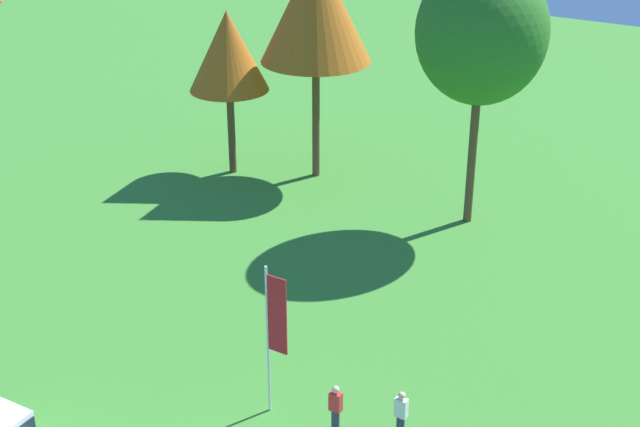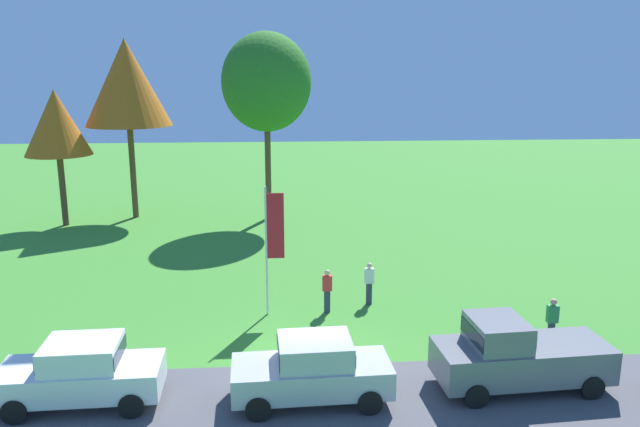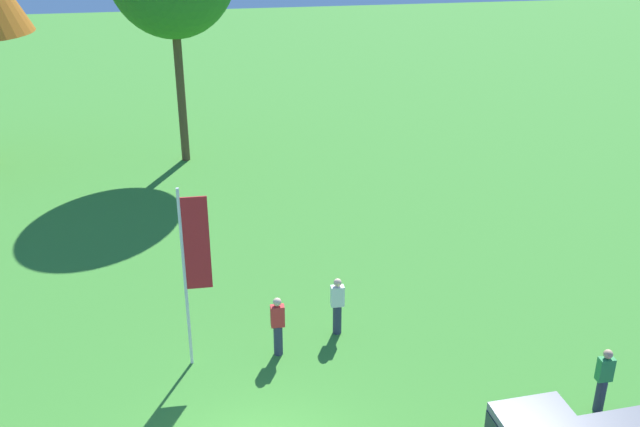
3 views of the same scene
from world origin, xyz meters
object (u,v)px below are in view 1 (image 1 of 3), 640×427
object	(u,v)px
person_on_lawn	(401,416)
tree_far_right	(316,6)
flag_banner	(274,324)
tree_lone_near	(482,33)
person_watching_sky	(336,410)
tree_right_of_center	(228,52)

from	to	relation	value
person_on_lawn	tree_far_right	xyz separation A→B (m)	(-12.45, 15.54, 7.34)
person_on_lawn	flag_banner	xyz separation A→B (m)	(-3.76, -0.77, 2.26)
person_on_lawn	tree_lone_near	distance (m)	16.91
person_watching_sky	person_on_lawn	xyz separation A→B (m)	(1.72, 0.73, 0.00)
tree_lone_near	flag_banner	world-z (taller)	tree_lone_near
tree_right_of_center	tree_far_right	world-z (taller)	tree_far_right
tree_right_of_center	person_on_lawn	bearing A→B (deg)	-40.45
person_on_lawn	person_watching_sky	bearing A→B (deg)	-156.87
person_on_lawn	tree_lone_near	size ratio (longest dim) A/B	0.15
person_on_lawn	flag_banner	bearing A→B (deg)	-168.37
tree_right_of_center	tree_far_right	size ratio (longest dim) A/B	0.73
person_watching_sky	tree_far_right	world-z (taller)	tree_far_right
tree_far_right	tree_lone_near	distance (m)	8.37
tree_right_of_center	tree_lone_near	distance (m)	12.27
tree_right_of_center	tree_far_right	distance (m)	4.66
person_on_lawn	flag_banner	world-z (taller)	flag_banner
person_watching_sky	tree_far_right	distance (m)	20.83
tree_right_of_center	tree_lone_near	bearing A→B (deg)	4.10
tree_lone_near	tree_far_right	bearing A→B (deg)	173.79
person_on_lawn	tree_far_right	size ratio (longest dim) A/B	0.16
person_on_lawn	tree_lone_near	xyz separation A→B (m)	(-4.13, 14.63, 7.39)
tree_right_of_center	person_watching_sky	bearing A→B (deg)	-45.14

